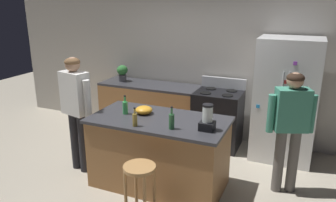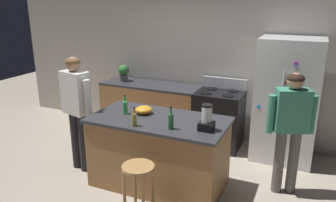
# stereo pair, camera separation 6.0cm
# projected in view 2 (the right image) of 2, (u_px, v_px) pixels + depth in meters

# --- Properties ---
(ground_plane) EXTENTS (14.00, 14.00, 0.00)m
(ground_plane) POSITION_uv_depth(u_px,v_px,m) (159.00, 184.00, 4.52)
(ground_plane) COLOR #B2A893
(back_wall) EXTENTS (8.00, 0.10, 2.70)m
(back_wall) POSITION_uv_depth(u_px,v_px,m) (206.00, 62.00, 5.82)
(back_wall) COLOR #BCB7AD
(back_wall) RESTS_ON ground_plane
(kitchen_island) EXTENTS (1.77, 0.92, 0.95)m
(kitchen_island) POSITION_uv_depth(u_px,v_px,m) (159.00, 152.00, 4.38)
(kitchen_island) COLOR #9E6B3D
(kitchen_island) RESTS_ON ground_plane
(back_counter_run) EXTENTS (2.00, 0.64, 0.95)m
(back_counter_run) POSITION_uv_depth(u_px,v_px,m) (156.00, 110.00, 6.04)
(back_counter_run) COLOR #9E6B3D
(back_counter_run) RESTS_ON ground_plane
(refrigerator) EXTENTS (0.90, 0.73, 1.88)m
(refrigerator) POSITION_uv_depth(u_px,v_px,m) (287.00, 101.00, 4.99)
(refrigerator) COLOR silver
(refrigerator) RESTS_ON ground_plane
(stove_range) EXTENTS (0.76, 0.65, 1.13)m
(stove_range) POSITION_uv_depth(u_px,v_px,m) (219.00, 119.00, 5.56)
(stove_range) COLOR black
(stove_range) RESTS_ON ground_plane
(person_by_island_left) EXTENTS (0.60, 0.30, 1.67)m
(person_by_island_left) POSITION_uv_depth(u_px,v_px,m) (76.00, 104.00, 4.64)
(person_by_island_left) COLOR #26262B
(person_by_island_left) RESTS_ON ground_plane
(person_by_sink_right) EXTENTS (0.58, 0.35, 1.59)m
(person_by_sink_right) POSITION_uv_depth(u_px,v_px,m) (291.00, 122.00, 4.07)
(person_by_sink_right) COLOR #66605B
(person_by_sink_right) RESTS_ON ground_plane
(bar_stool) EXTENTS (0.36, 0.36, 0.68)m
(bar_stool) POSITION_uv_depth(u_px,v_px,m) (138.00, 178.00, 3.64)
(bar_stool) COLOR #B7844C
(bar_stool) RESTS_ON ground_plane
(potted_plant) EXTENTS (0.20, 0.20, 0.30)m
(potted_plant) POSITION_uv_depth(u_px,v_px,m) (124.00, 72.00, 6.11)
(potted_plant) COLOR #4C4C51
(potted_plant) RESTS_ON back_counter_run
(blender_appliance) EXTENTS (0.17, 0.17, 0.31)m
(blender_appliance) POSITION_uv_depth(u_px,v_px,m) (207.00, 120.00, 3.83)
(blender_appliance) COLOR black
(blender_appliance) RESTS_ON kitchen_island
(bottle_olive_oil) EXTENTS (0.07, 0.07, 0.28)m
(bottle_olive_oil) POSITION_uv_depth(u_px,v_px,m) (171.00, 121.00, 3.88)
(bottle_olive_oil) COLOR #2D6638
(bottle_olive_oil) RESTS_ON kitchen_island
(bottle_vinegar) EXTENTS (0.06, 0.06, 0.24)m
(bottle_vinegar) POSITION_uv_depth(u_px,v_px,m) (134.00, 119.00, 3.97)
(bottle_vinegar) COLOR olive
(bottle_vinegar) RESTS_ON kitchen_island
(bottle_soda) EXTENTS (0.07, 0.07, 0.26)m
(bottle_soda) POSITION_uv_depth(u_px,v_px,m) (125.00, 107.00, 4.39)
(bottle_soda) COLOR #3FB259
(bottle_soda) RESTS_ON kitchen_island
(mixing_bowl) EXTENTS (0.23, 0.23, 0.10)m
(mixing_bowl) POSITION_uv_depth(u_px,v_px,m) (144.00, 110.00, 4.41)
(mixing_bowl) COLOR orange
(mixing_bowl) RESTS_ON kitchen_island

